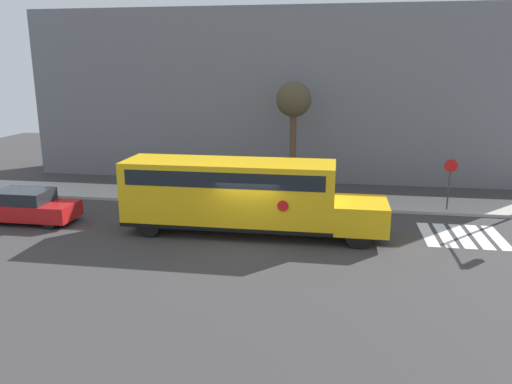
# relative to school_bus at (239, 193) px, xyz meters

# --- Properties ---
(ground_plane) EXTENTS (60.00, 60.00, 0.00)m
(ground_plane) POSITION_rel_school_bus_xyz_m (0.58, -0.88, -1.79)
(ground_plane) COLOR #3A3838
(sidewalk_strip) EXTENTS (44.00, 3.00, 0.15)m
(sidewalk_strip) POSITION_rel_school_bus_xyz_m (0.58, 5.62, -1.71)
(sidewalk_strip) COLOR #B2ADA3
(sidewalk_strip) RESTS_ON ground
(building_backdrop) EXTENTS (32.00, 4.00, 10.43)m
(building_backdrop) POSITION_rel_school_bus_xyz_m (0.58, 12.12, 3.43)
(building_backdrop) COLOR slate
(building_backdrop) RESTS_ON ground
(crosswalk_stripes) EXTENTS (3.30, 3.20, 0.01)m
(crosswalk_stripes) POSITION_rel_school_bus_xyz_m (9.41, 1.12, -1.78)
(crosswalk_stripes) COLOR white
(crosswalk_stripes) RESTS_ON ground
(school_bus) EXTENTS (11.04, 2.57, 3.13)m
(school_bus) POSITION_rel_school_bus_xyz_m (0.00, 0.00, 0.00)
(school_bus) COLOR yellow
(school_bus) RESTS_ON ground
(parked_car) EXTENTS (4.25, 1.84, 1.51)m
(parked_car) POSITION_rel_school_bus_xyz_m (-9.86, -0.02, -1.04)
(parked_car) COLOR red
(parked_car) RESTS_ON ground
(stop_sign) EXTENTS (0.62, 0.10, 2.66)m
(stop_sign) POSITION_rel_school_bus_xyz_m (9.48, 4.69, -0.07)
(stop_sign) COLOR #38383A
(stop_sign) RESTS_ON ground
(tree_near_sidewalk) EXTENTS (1.96, 1.96, 6.19)m
(tree_near_sidewalk) POSITION_rel_school_bus_xyz_m (1.56, 7.91, 3.21)
(tree_near_sidewalk) COLOR brown
(tree_near_sidewalk) RESTS_ON ground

